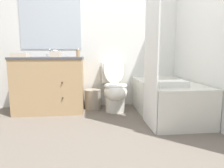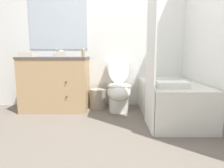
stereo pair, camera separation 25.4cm
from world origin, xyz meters
name	(u,v)px [view 2 (the right image)]	position (x,y,z in m)	size (l,w,h in m)	color
ground_plane	(101,147)	(0.00, 0.00, 0.00)	(14.00, 14.00, 0.00)	#6B6056
wall_back	(105,31)	(-0.01, 1.59, 1.25)	(8.00, 0.06, 2.50)	silver
wall_right	(208,24)	(1.32, 0.78, 1.25)	(0.05, 2.57, 2.50)	silver
vanity_cabinet	(55,83)	(-0.78, 1.30, 0.43)	(1.02, 0.58, 0.83)	tan
sink_faucet	(57,54)	(-0.78, 1.48, 0.87)	(0.14, 0.12, 0.12)	silver
toilet	(118,89)	(0.21, 1.22, 0.35)	(0.38, 0.69, 0.88)	silver
bathtub	(170,100)	(0.92, 0.89, 0.25)	(0.73, 1.36, 0.49)	silver
shower_curtain	(150,42)	(0.54, 0.48, 1.02)	(0.01, 0.52, 2.03)	white
wastebasket	(97,99)	(-0.13, 1.37, 0.16)	(0.26, 0.26, 0.31)	gray
tissue_box	(60,54)	(-0.69, 1.32, 0.88)	(0.15, 0.13, 0.11)	beige
soap_dispenser	(83,53)	(-0.35, 1.37, 0.89)	(0.06, 0.06, 0.14)	tan
hand_towel_folded	(27,55)	(-1.15, 1.16, 0.86)	(0.21, 0.15, 0.06)	beige
bath_towel_folded	(172,85)	(0.81, 0.50, 0.53)	(0.36, 0.20, 0.07)	white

